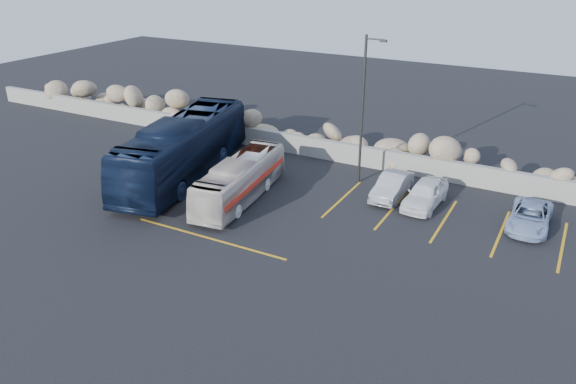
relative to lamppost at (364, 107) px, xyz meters
The scene contains 10 objects.
ground 10.73m from the lamppost, 105.05° to the right, with size 90.00×90.00×0.00m, color black.
seawall 5.14m from the lamppost, 135.63° to the left, with size 60.00×0.40×1.20m, color gray.
riprap_pile 5.40m from the lamppost, 124.63° to the left, with size 54.00×2.80×2.60m, color #8F795D, non-canonical shape.
parking_lines 6.18m from the lamppost, 62.01° to the right, with size 18.16×9.36×0.01m.
lamppost is the anchor object (origin of this frame).
vintage_bus 7.52m from the lamppost, 132.49° to the right, with size 1.82×7.78×2.17m, color beige.
tour_coach 10.21m from the lamppost, 157.18° to the right, with size 2.82×12.05×3.36m, color black.
car_a 5.57m from the lamppost, 17.56° to the right, with size 1.54×3.82×1.30m, color white.
car_b 4.43m from the lamppost, 25.45° to the right, with size 1.28×3.68×1.21m, color #A9A9AE.
car_d 9.81m from the lamppost, ahead, with size 1.78×3.86×1.07m, color #8EA3CA.
Camera 1 is at (12.73, -17.67, 12.16)m, focal length 35.00 mm.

